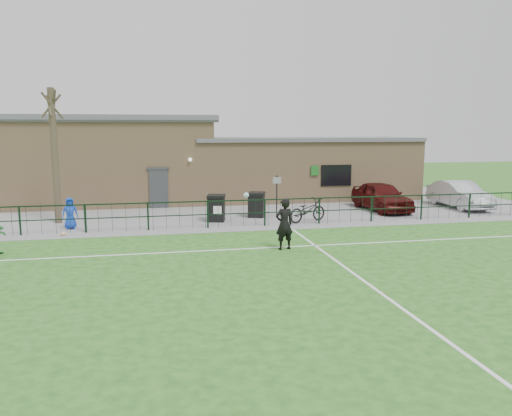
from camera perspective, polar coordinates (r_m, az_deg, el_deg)
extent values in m
plane|color=#245B1A|center=(14.15, 4.07, -8.34)|extent=(90.00, 90.00, 0.00)
cube|color=gray|center=(27.08, -3.57, 0.06)|extent=(34.00, 13.00, 0.02)
cube|color=white|center=(21.53, -1.48, -2.26)|extent=(28.00, 0.10, 0.01)
cube|color=white|center=(17.89, 0.64, -4.60)|extent=(28.00, 0.10, 0.01)
cube|color=white|center=(14.79, 11.62, -7.71)|extent=(0.10, 16.00, 0.01)
cube|color=black|center=(21.62, -1.58, -0.61)|extent=(28.00, 0.10, 1.20)
cylinder|color=#403527|center=(23.93, -22.02, 5.45)|extent=(0.30, 0.30, 6.00)
cube|color=black|center=(22.98, -4.56, -0.10)|extent=(0.92, 0.99, 1.13)
cube|color=black|center=(24.02, 0.06, 0.29)|extent=(0.96, 1.02, 1.10)
cylinder|color=black|center=(24.08, 2.38, 1.38)|extent=(0.08, 0.08, 2.00)
imported|color=#420D0B|center=(26.74, 14.16, 1.32)|extent=(1.98, 4.44, 1.48)
imported|color=#B1B4B9|center=(28.98, 22.23, 1.44)|extent=(1.51, 4.33, 1.43)
imported|color=black|center=(22.83, 5.90, -0.26)|extent=(2.15, 1.46, 1.07)
imported|color=#133CB9|center=(22.54, -20.49, -0.56)|extent=(0.74, 0.58, 1.34)
imported|color=black|center=(17.54, 3.25, -1.84)|extent=(0.74, 0.57, 1.83)
sphere|color=white|center=(19.60, -1.13, 1.47)|extent=(0.22, 0.22, 0.22)
sphere|color=white|center=(21.24, -21.14, -2.76)|extent=(0.21, 0.21, 0.21)
cube|color=tan|center=(29.83, -4.40, 4.24)|extent=(24.00, 5.00, 3.50)
cube|color=tan|center=(29.62, -16.66, 8.42)|extent=(11.52, 5.00, 1.20)
cube|color=#515358|center=(29.62, -16.72, 9.81)|extent=(12.02, 5.40, 0.28)
cube|color=#515358|center=(30.83, 5.43, 7.83)|extent=(13.44, 5.30, 0.22)
cube|color=#383A3D|center=(27.16, -11.07, 2.15)|extent=(1.00, 0.08, 2.10)
cube|color=black|center=(28.94, 9.15, 3.71)|extent=(1.80, 0.08, 1.20)
cube|color=#19661E|center=(28.43, 6.74, 4.28)|extent=(0.45, 0.04, 0.55)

